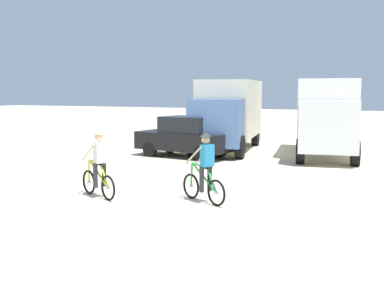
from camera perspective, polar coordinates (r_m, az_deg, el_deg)
ground_plane at (r=12.44m, az=-7.57°, el=-7.02°), size 120.00×120.00×0.00m
box_truck_cream_rv at (r=22.87m, az=4.37°, el=3.92°), size 3.24×7.00×3.35m
box_truck_white_box at (r=21.75m, az=15.87°, el=3.56°), size 3.27×7.01×3.35m
sedan_parked at (r=20.57m, az=-0.75°, el=0.88°), size 4.42×2.39×1.76m
cyclist_orange_shirt at (r=13.03m, az=-11.08°, el=-2.68°), size 1.57×0.87×1.82m
cyclist_cowboy_hat at (r=12.22m, az=1.53°, el=-3.17°), size 1.53×0.93×1.82m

